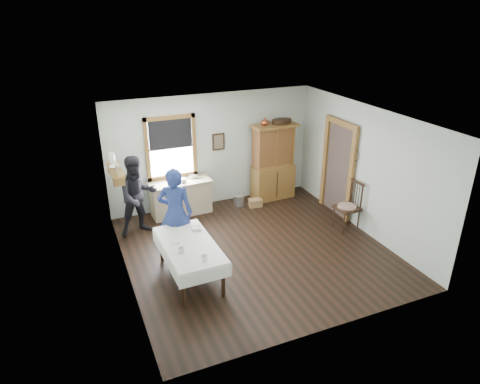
{
  "coord_description": "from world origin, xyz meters",
  "views": [
    {
      "loc": [
        -3.18,
        -6.69,
        4.54
      ],
      "look_at": [
        -0.21,
        0.3,
        1.19
      ],
      "focal_mm": 32.0,
      "sensor_mm": 36.0,
      "label": 1
    }
  ],
  "objects_px": {
    "dining_table": "(190,260)",
    "spindle_chair": "(347,206)",
    "woman_blue": "(176,216)",
    "figure_dark": "(138,198)",
    "pail": "(239,200)",
    "wicker_basket": "(255,203)",
    "china_hutch": "(273,162)",
    "work_counter": "(181,198)"
  },
  "relations": [
    {
      "from": "work_counter",
      "to": "china_hutch",
      "type": "relative_size",
      "value": 0.74
    },
    {
      "from": "wicker_basket",
      "to": "woman_blue",
      "type": "xyz_separation_m",
      "value": [
        -2.32,
        -1.37,
        0.74
      ]
    },
    {
      "from": "spindle_chair",
      "to": "wicker_basket",
      "type": "bearing_deg",
      "value": 122.97
    },
    {
      "from": "work_counter",
      "to": "pail",
      "type": "xyz_separation_m",
      "value": [
        1.41,
        -0.12,
        -0.27
      ]
    },
    {
      "from": "pail",
      "to": "woman_blue",
      "type": "distance_m",
      "value": 2.61
    },
    {
      "from": "spindle_chair",
      "to": "wicker_basket",
      "type": "relative_size",
      "value": 3.53
    },
    {
      "from": "dining_table",
      "to": "spindle_chair",
      "type": "height_order",
      "value": "spindle_chair"
    },
    {
      "from": "china_hutch",
      "to": "pail",
      "type": "xyz_separation_m",
      "value": [
        -0.98,
        -0.12,
        -0.82
      ]
    },
    {
      "from": "dining_table",
      "to": "wicker_basket",
      "type": "height_order",
      "value": "dining_table"
    },
    {
      "from": "pail",
      "to": "china_hutch",
      "type": "bearing_deg",
      "value": 7.14
    },
    {
      "from": "woman_blue",
      "to": "figure_dark",
      "type": "height_order",
      "value": "woman_blue"
    },
    {
      "from": "woman_blue",
      "to": "spindle_chair",
      "type": "bearing_deg",
      "value": -162.69
    },
    {
      "from": "spindle_chair",
      "to": "figure_dark",
      "type": "bearing_deg",
      "value": 155.19
    },
    {
      "from": "china_hutch",
      "to": "pail",
      "type": "relative_size",
      "value": 7.14
    },
    {
      "from": "wicker_basket",
      "to": "pail",
      "type": "bearing_deg",
      "value": 150.38
    },
    {
      "from": "spindle_chair",
      "to": "figure_dark",
      "type": "relative_size",
      "value": 0.69
    },
    {
      "from": "pail",
      "to": "wicker_basket",
      "type": "relative_size",
      "value": 0.86
    },
    {
      "from": "dining_table",
      "to": "figure_dark",
      "type": "relative_size",
      "value": 1.08
    },
    {
      "from": "work_counter",
      "to": "figure_dark",
      "type": "bearing_deg",
      "value": -155.49
    },
    {
      "from": "pail",
      "to": "figure_dark",
      "type": "bearing_deg",
      "value": -170.51
    },
    {
      "from": "wicker_basket",
      "to": "figure_dark",
      "type": "distance_m",
      "value": 2.91
    },
    {
      "from": "wicker_basket",
      "to": "woman_blue",
      "type": "bearing_deg",
      "value": -149.38
    },
    {
      "from": "work_counter",
      "to": "spindle_chair",
      "type": "distance_m",
      "value": 3.77
    },
    {
      "from": "figure_dark",
      "to": "wicker_basket",
      "type": "bearing_deg",
      "value": -3.93
    },
    {
      "from": "woman_blue",
      "to": "work_counter",
      "type": "bearing_deg",
      "value": -84.36
    },
    {
      "from": "china_hutch",
      "to": "dining_table",
      "type": "distance_m",
      "value": 3.95
    },
    {
      "from": "woman_blue",
      "to": "figure_dark",
      "type": "relative_size",
      "value": 1.04
    },
    {
      "from": "woman_blue",
      "to": "figure_dark",
      "type": "bearing_deg",
      "value": -42.71
    },
    {
      "from": "spindle_chair",
      "to": "woman_blue",
      "type": "distance_m",
      "value": 3.71
    },
    {
      "from": "wicker_basket",
      "to": "china_hutch",
      "type": "bearing_deg",
      "value": 26.92
    },
    {
      "from": "spindle_chair",
      "to": "woman_blue",
      "type": "height_order",
      "value": "woman_blue"
    },
    {
      "from": "dining_table",
      "to": "spindle_chair",
      "type": "relative_size",
      "value": 1.57
    },
    {
      "from": "china_hutch",
      "to": "wicker_basket",
      "type": "xyz_separation_m",
      "value": [
        -0.63,
        -0.32,
        -0.86
      ]
    },
    {
      "from": "wicker_basket",
      "to": "woman_blue",
      "type": "height_order",
      "value": "woman_blue"
    },
    {
      "from": "pail",
      "to": "work_counter",
      "type": "bearing_deg",
      "value": 175.08
    },
    {
      "from": "dining_table",
      "to": "china_hutch",
      "type": "bearing_deg",
      "value": 40.89
    },
    {
      "from": "pail",
      "to": "figure_dark",
      "type": "distance_m",
      "value": 2.59
    },
    {
      "from": "work_counter",
      "to": "spindle_chair",
      "type": "xyz_separation_m",
      "value": [
        3.11,
        -2.11,
        0.14
      ]
    },
    {
      "from": "spindle_chair",
      "to": "woman_blue",
      "type": "xyz_separation_m",
      "value": [
        -3.67,
        0.42,
        0.29
      ]
    },
    {
      "from": "work_counter",
      "to": "figure_dark",
      "type": "relative_size",
      "value": 0.88
    },
    {
      "from": "pail",
      "to": "wicker_basket",
      "type": "bearing_deg",
      "value": -29.62
    },
    {
      "from": "spindle_chair",
      "to": "pail",
      "type": "distance_m",
      "value": 2.65
    }
  ]
}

